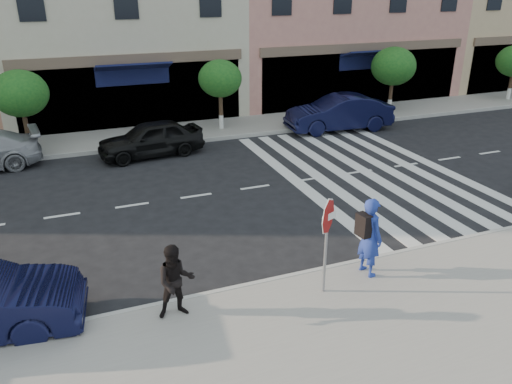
% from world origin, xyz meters
% --- Properties ---
extents(ground, '(120.00, 120.00, 0.00)m').
position_xyz_m(ground, '(0.00, 0.00, 0.00)').
color(ground, black).
rests_on(ground, ground).
extents(sidewalk_near, '(60.00, 4.50, 0.15)m').
position_xyz_m(sidewalk_near, '(0.00, -3.75, 0.07)').
color(sidewalk_near, gray).
rests_on(sidewalk_near, ground).
extents(sidewalk_far, '(60.00, 3.00, 0.15)m').
position_xyz_m(sidewalk_far, '(0.00, 11.00, 0.07)').
color(sidewalk_far, gray).
rests_on(sidewalk_far, ground).
extents(street_tree_wb, '(2.10, 2.10, 3.06)m').
position_xyz_m(street_tree_wb, '(-5.00, 10.80, 2.31)').
color(street_tree_wb, '#473323').
rests_on(street_tree_wb, sidewalk_far).
extents(street_tree_c, '(1.90, 1.90, 3.04)m').
position_xyz_m(street_tree_c, '(3.00, 10.80, 2.36)').
color(street_tree_c, '#473323').
rests_on(street_tree_c, sidewalk_far).
extents(street_tree_ea, '(2.20, 2.20, 3.19)m').
position_xyz_m(street_tree_ea, '(12.00, 10.80, 2.39)').
color(street_tree_ea, '#473323').
rests_on(street_tree_ea, sidewalk_far).
extents(stop_sign, '(0.72, 0.31, 2.16)m').
position_xyz_m(stop_sign, '(1.11, -2.34, 1.74)').
color(stop_sign, gray).
rests_on(stop_sign, sidewalk_near).
extents(photographer, '(0.53, 0.72, 1.84)m').
position_xyz_m(photographer, '(2.39, -2.03, 1.07)').
color(photographer, navy).
rests_on(photographer, sidewalk_near).
extents(walker, '(0.78, 0.63, 1.54)m').
position_xyz_m(walker, '(-1.96, -2.00, 0.92)').
color(walker, black).
rests_on(walker, sidewalk_near).
extents(car_far_mid, '(4.18, 2.09, 1.37)m').
position_xyz_m(car_far_mid, '(-0.56, 8.52, 0.68)').
color(car_far_mid, black).
rests_on(car_far_mid, ground).
extents(car_far_right, '(4.91, 2.06, 1.58)m').
position_xyz_m(car_far_right, '(8.05, 9.10, 0.79)').
color(car_far_right, black).
rests_on(car_far_right, ground).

